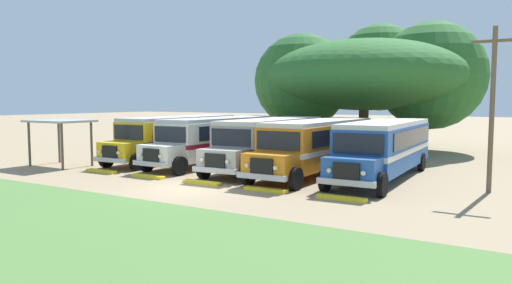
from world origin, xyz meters
The scene contains 15 objects.
ground_plane centered at (0.00, 0.00, 0.00)m, with size 220.00×220.00×0.00m, color #937F60.
foreground_grass_strip centered at (0.00, -7.72, 0.00)m, with size 80.00×10.21×0.01m, color #4C7538.
parked_bus_slot_0 centered at (-6.92, 7.67, 1.58)m, with size 2.85×10.86×2.82m.
parked_bus_slot_1 centered at (-3.57, 7.64, 1.58)m, with size 2.94×10.87×2.82m.
parked_bus_slot_2 centered at (0.10, 7.52, 1.58)m, with size 3.15×10.90×2.82m.
parked_bus_slot_3 centered at (3.25, 7.06, 1.58)m, with size 2.77×10.85×2.82m.
parked_bus_slot_4 centered at (6.63, 7.54, 1.58)m, with size 2.94×10.87×2.82m.
curb_wheelstop_0 centered at (-6.79, 1.32, 0.07)m, with size 2.00×0.36×0.15m, color yellow.
curb_wheelstop_1 centered at (-3.40, 1.32, 0.07)m, with size 2.00×0.36×0.15m, color yellow.
curb_wheelstop_2 centered at (0.00, 1.32, 0.07)m, with size 2.00×0.36×0.15m, color yellow.
curb_wheelstop_3 centered at (3.40, 1.32, 0.07)m, with size 2.00×0.36×0.15m, color yellow.
curb_wheelstop_4 centered at (6.79, 1.32, 0.07)m, with size 2.00×0.36×0.15m, color yellow.
broad_shade_tree centered at (1.47, 20.97, 5.86)m, with size 17.15×15.21×10.31m.
utility_pole centered at (11.52, 5.98, 3.68)m, with size 1.80×0.20×6.88m.
waiting_shelter centered at (-10.86, 1.84, 2.45)m, with size 3.60×2.60×2.72m.
Camera 1 is at (13.36, -15.83, 3.83)m, focal length 33.22 mm.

